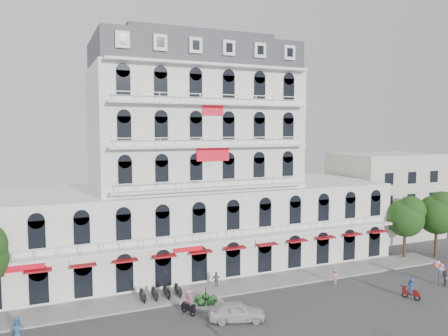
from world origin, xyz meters
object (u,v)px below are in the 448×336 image
rider_east (411,289)px  parked_car (237,311)px  balloon_vendor (443,274)px  rider_center (188,301)px

rider_east → parked_car: bearing=57.3°
parked_car → balloon_vendor: size_ratio=1.88×
parked_car → rider_center: bearing=68.9°
rider_east → balloon_vendor: (5.46, 1.33, 0.27)m
rider_east → rider_center: bearing=50.9°
parked_car → rider_east: rider_east is taller
rider_east → balloon_vendor: 5.62m
parked_car → rider_east: (16.62, -2.04, 0.20)m
rider_center → balloon_vendor: 25.54m
rider_east → rider_center: size_ratio=0.93×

